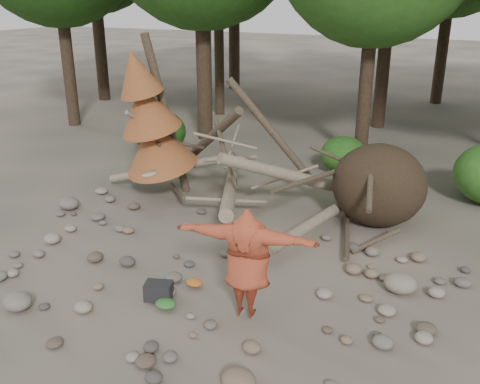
% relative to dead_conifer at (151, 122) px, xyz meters
% --- Properties ---
extents(ground, '(120.00, 120.00, 0.00)m').
position_rel_dead_conifer_xyz_m(ground, '(3.12, -3.37, -2.11)').
color(ground, '#514C44').
rests_on(ground, ground).
extents(deadfall_pile, '(8.55, 5.24, 3.30)m').
position_rel_dead_conifer_xyz_m(deadfall_pile, '(5.13, 0.87, -1.16)').
color(deadfall_pile, '#332619').
rests_on(deadfall_pile, ground).
extents(dead_conifer, '(2.06, 2.16, 4.35)m').
position_rel_dead_conifer_xyz_m(dead_conifer, '(0.00, 0.00, 0.00)').
color(dead_conifer, '#4C3F30').
rests_on(dead_conifer, ground).
extents(bush_left, '(1.80, 1.80, 1.44)m').
position_rel_dead_conifer_xyz_m(bush_left, '(-2.38, 3.83, -1.39)').
color(bush_left, '#1F4C14').
rests_on(bush_left, ground).
extents(bush_mid, '(1.40, 1.40, 1.12)m').
position_rel_dead_conifer_xyz_m(bush_mid, '(3.92, 4.43, -1.55)').
color(bush_mid, '#2A601B').
rests_on(bush_mid, ground).
extents(frisbee_thrower, '(3.28, 0.99, 2.29)m').
position_rel_dead_conifer_xyz_m(frisbee_thrower, '(4.60, -3.97, -1.06)').
color(frisbee_thrower, '#9E3B23').
rests_on(frisbee_thrower, ground).
extents(backpack, '(0.56, 0.45, 0.32)m').
position_rel_dead_conifer_xyz_m(backpack, '(2.97, -4.22, -1.95)').
color(backpack, black).
rests_on(backpack, ground).
extents(cloth_green, '(0.38, 0.32, 0.14)m').
position_rel_dead_conifer_xyz_m(cloth_green, '(3.22, -4.39, -2.04)').
color(cloth_green, '#2F6829').
rests_on(cloth_green, ground).
extents(cloth_orange, '(0.32, 0.27, 0.12)m').
position_rel_dead_conifer_xyz_m(cloth_orange, '(3.30, -3.53, -2.05)').
color(cloth_orange, '#B15B1E').
rests_on(cloth_orange, ground).
extents(boulder_front_left, '(0.52, 0.47, 0.31)m').
position_rel_dead_conifer_xyz_m(boulder_front_left, '(0.88, -5.51, -1.95)').
color(boulder_front_left, slate).
rests_on(boulder_front_left, ground).
extents(boulder_front_right, '(0.50, 0.45, 0.30)m').
position_rel_dead_conifer_xyz_m(boulder_front_right, '(5.26, -5.63, -1.96)').
color(boulder_front_right, brown).
rests_on(boulder_front_right, ground).
extents(boulder_mid_right, '(0.61, 0.55, 0.37)m').
position_rel_dead_conifer_xyz_m(boulder_mid_right, '(6.82, -1.98, -1.93)').
color(boulder_mid_right, gray).
rests_on(boulder_mid_right, ground).
extents(boulder_mid_left, '(0.55, 0.49, 0.33)m').
position_rel_dead_conifer_xyz_m(boulder_mid_left, '(-1.57, -1.58, -1.95)').
color(boulder_mid_left, '#696159').
rests_on(boulder_mid_left, ground).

